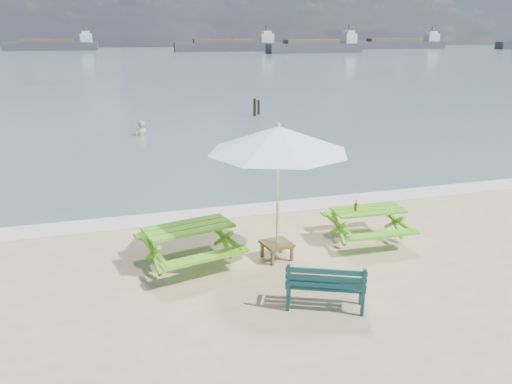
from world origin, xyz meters
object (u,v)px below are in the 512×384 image
object	(u,v)px
picnic_table_right	(367,225)
patio_umbrella	(278,139)
side_table	(277,250)
park_bench	(325,294)
swimmer	(142,140)
beer_bottle	(356,207)
picnic_table_left	(189,246)

from	to	relation	value
picnic_table_right	patio_umbrella	world-z (taller)	patio_umbrella
side_table	patio_umbrella	xyz separation A→B (m)	(0.00, -0.00, 2.25)
park_bench	swimmer	xyz separation A→B (m)	(-1.79, 15.81, -0.45)
beer_bottle	picnic_table_left	bearing A→B (deg)	-179.12
picnic_table_left	side_table	size ratio (longest dim) A/B	3.43
picnic_table_left	park_bench	xyz separation A→B (m)	(1.86, -2.25, -0.14)
picnic_table_right	park_bench	distance (m)	3.08
side_table	swimmer	world-z (taller)	swimmer
side_table	swimmer	bearing A→B (deg)	96.75
side_table	swimmer	size ratio (longest dim) A/B	0.37
swimmer	patio_umbrella	bearing A→B (deg)	-83.25
side_table	patio_umbrella	distance (m)	2.25
beer_bottle	side_table	bearing A→B (deg)	-170.32
side_table	beer_bottle	world-z (taller)	beer_bottle
picnic_table_right	swimmer	distance (m)	14.03
patio_umbrella	swimmer	size ratio (longest dim) A/B	1.83
park_bench	beer_bottle	bearing A→B (deg)	53.34
patio_umbrella	park_bench	bearing A→B (deg)	-85.62
side_table	patio_umbrella	size ratio (longest dim) A/B	0.20
side_table	picnic_table_left	bearing A→B (deg)	171.24
park_bench	patio_umbrella	world-z (taller)	patio_umbrella
picnic_table_right	beer_bottle	distance (m)	0.55
patio_umbrella	swimmer	world-z (taller)	patio_umbrella
swimmer	park_bench	bearing A→B (deg)	-83.54
picnic_table_left	patio_umbrella	bearing A→B (deg)	-8.76
patio_umbrella	picnic_table_right	bearing A→B (deg)	8.76
park_bench	swimmer	distance (m)	15.92
patio_umbrella	beer_bottle	bearing A→B (deg)	9.68
picnic_table_left	picnic_table_right	size ratio (longest dim) A/B	1.25
picnic_table_left	side_table	distance (m)	1.74
picnic_table_left	picnic_table_right	world-z (taller)	picnic_table_left
side_table	patio_umbrella	bearing A→B (deg)	-75.96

